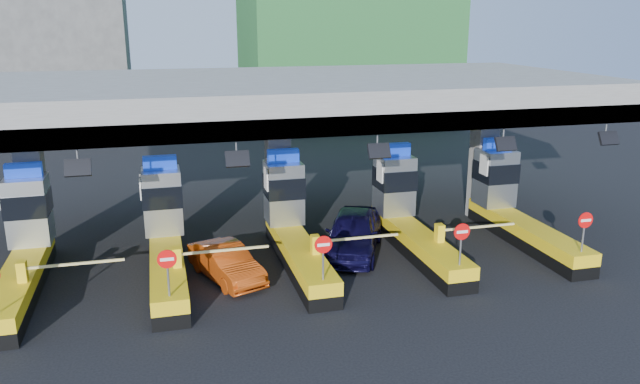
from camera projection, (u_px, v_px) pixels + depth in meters
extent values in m
plane|color=black|center=(294.00, 258.00, 25.35)|extent=(120.00, 120.00, 0.00)
cube|color=slate|center=(277.00, 95.00, 26.46)|extent=(28.00, 12.00, 1.50)
cube|color=#4C4C49|center=(309.00, 126.00, 21.26)|extent=(28.00, 0.60, 0.70)
cube|color=slate|center=(33.00, 191.00, 24.93)|extent=(1.00, 1.00, 5.50)
cube|color=slate|center=(278.00, 175.00, 27.40)|extent=(1.00, 1.00, 5.50)
cube|color=slate|center=(483.00, 162.00, 29.87)|extent=(1.00, 1.00, 5.50)
cylinder|color=slate|center=(77.00, 156.00, 19.57)|extent=(0.06, 0.06, 0.50)
cube|color=black|center=(78.00, 168.00, 19.48)|extent=(0.80, 0.38, 0.54)
cylinder|color=slate|center=(236.00, 147.00, 20.80)|extent=(0.06, 0.06, 0.50)
cube|color=black|center=(237.00, 159.00, 20.71)|extent=(0.80, 0.38, 0.54)
cylinder|color=slate|center=(377.00, 140.00, 22.04)|extent=(0.06, 0.06, 0.50)
cube|color=black|center=(379.00, 151.00, 21.95)|extent=(0.80, 0.38, 0.54)
cylinder|color=slate|center=(504.00, 134.00, 23.27)|extent=(0.06, 0.06, 0.50)
cube|color=black|center=(506.00, 144.00, 23.18)|extent=(0.80, 0.38, 0.54)
cylinder|color=slate|center=(606.00, 128.00, 24.39)|extent=(0.06, 0.06, 0.50)
cube|color=black|center=(609.00, 138.00, 24.29)|extent=(0.80, 0.38, 0.54)
cube|color=black|center=(22.00, 289.00, 21.88)|extent=(1.20, 8.00, 0.50)
cube|color=#E5B70C|center=(20.00, 275.00, 21.74)|extent=(1.20, 8.00, 0.50)
cube|color=#9EA3A8|center=(29.00, 210.00, 23.93)|extent=(1.50, 1.50, 2.60)
cube|color=black|center=(28.00, 203.00, 23.84)|extent=(1.56, 1.56, 0.90)
cube|color=#0C2DBF|center=(23.00, 170.00, 23.51)|extent=(1.30, 0.35, 0.55)
cube|color=white|center=(2.00, 196.00, 23.27)|extent=(0.06, 0.70, 0.90)
cube|color=#E5B70C|center=(22.00, 272.00, 20.55)|extent=(0.30, 0.35, 0.70)
cube|color=white|center=(75.00, 264.00, 20.93)|extent=(3.20, 0.08, 0.08)
cube|color=black|center=(168.00, 274.00, 23.11)|extent=(1.20, 8.00, 0.50)
cube|color=#E5B70C|center=(167.00, 262.00, 22.98)|extent=(1.20, 8.00, 0.50)
cube|color=#9EA3A8|center=(163.00, 201.00, 25.17)|extent=(1.50, 1.50, 2.60)
cube|color=black|center=(162.00, 194.00, 25.07)|extent=(1.56, 1.56, 0.90)
cube|color=#0C2DBF|center=(160.00, 163.00, 24.74)|extent=(1.30, 0.35, 0.55)
cube|color=white|center=(141.00, 187.00, 24.50)|extent=(0.06, 0.70, 0.90)
cylinder|color=slate|center=(168.00, 277.00, 19.39)|extent=(0.07, 0.07, 1.30)
cylinder|color=red|center=(167.00, 259.00, 19.20)|extent=(0.60, 0.04, 0.60)
cube|color=white|center=(167.00, 259.00, 19.17)|extent=(0.42, 0.02, 0.10)
cube|color=#E5B70C|center=(177.00, 257.00, 21.79)|extent=(0.30, 0.35, 0.70)
cube|color=white|center=(224.00, 250.00, 22.17)|extent=(3.20, 0.08, 0.08)
cube|color=black|center=(299.00, 261.00, 24.35)|extent=(1.20, 8.00, 0.50)
cube|color=#E5B70C|center=(299.00, 249.00, 24.21)|extent=(1.20, 8.00, 0.50)
cube|color=#9EA3A8|center=(284.00, 192.00, 26.40)|extent=(1.50, 1.50, 2.60)
cube|color=black|center=(284.00, 185.00, 26.30)|extent=(1.56, 1.56, 0.90)
cube|color=#0C2DBF|center=(283.00, 156.00, 25.98)|extent=(1.30, 0.35, 0.55)
cube|color=white|center=(266.00, 179.00, 25.74)|extent=(0.06, 0.70, 0.90)
cylinder|color=slate|center=(323.00, 261.00, 20.62)|extent=(0.07, 0.07, 1.30)
cylinder|color=red|center=(323.00, 245.00, 20.43)|extent=(0.60, 0.04, 0.60)
cube|color=white|center=(324.00, 245.00, 20.41)|extent=(0.42, 0.02, 0.10)
cube|color=#E5B70C|center=(315.00, 244.00, 23.02)|extent=(0.30, 0.35, 0.70)
cube|color=white|center=(358.00, 238.00, 23.40)|extent=(3.20, 0.08, 0.08)
cube|color=black|center=(418.00, 250.00, 25.58)|extent=(1.20, 8.00, 0.50)
cube|color=#E5B70C|center=(418.00, 238.00, 25.45)|extent=(1.20, 8.00, 0.50)
cube|color=#9EA3A8|center=(394.00, 184.00, 27.64)|extent=(1.50, 1.50, 2.60)
cube|color=black|center=(395.00, 178.00, 27.54)|extent=(1.56, 1.56, 0.90)
cube|color=#0C2DBF|center=(395.00, 150.00, 27.21)|extent=(1.30, 0.35, 0.55)
cube|color=white|center=(380.00, 172.00, 26.97)|extent=(0.06, 0.70, 0.90)
cylinder|color=slate|center=(461.00, 248.00, 21.86)|extent=(0.07, 0.07, 1.30)
cylinder|color=red|center=(462.00, 232.00, 21.67)|extent=(0.60, 0.04, 0.60)
cube|color=white|center=(462.00, 232.00, 21.64)|extent=(0.42, 0.02, 0.10)
cube|color=#E5B70C|center=(440.00, 233.00, 24.26)|extent=(0.30, 0.35, 0.70)
cube|color=white|center=(478.00, 227.00, 24.64)|extent=(3.20, 0.08, 0.08)
cube|color=black|center=(525.00, 239.00, 26.82)|extent=(1.20, 8.00, 0.50)
cube|color=#E5B70C|center=(526.00, 228.00, 26.68)|extent=(1.20, 8.00, 0.50)
cube|color=#9EA3A8|center=(495.00, 177.00, 28.87)|extent=(1.50, 1.50, 2.60)
cube|color=black|center=(496.00, 171.00, 28.77)|extent=(1.56, 1.56, 0.90)
cube|color=#0C2DBF|center=(498.00, 144.00, 28.45)|extent=(1.30, 0.35, 0.55)
cube|color=white|center=(484.00, 165.00, 28.21)|extent=(0.06, 0.70, 0.90)
cylinder|color=slate|center=(583.00, 235.00, 23.09)|extent=(0.07, 0.07, 1.30)
cylinder|color=red|center=(586.00, 220.00, 22.90)|extent=(0.60, 0.04, 0.60)
cube|color=white|center=(586.00, 220.00, 22.88)|extent=(0.42, 0.02, 0.10)
cube|color=#E5B70C|center=(552.00, 222.00, 25.49)|extent=(0.30, 0.35, 0.70)
cube|color=white|center=(587.00, 217.00, 25.87)|extent=(3.20, 0.08, 0.08)
cube|color=#4C4C49|center=(40.00, 23.00, 52.99)|extent=(14.00, 10.00, 18.00)
imported|color=black|center=(353.00, 233.00, 25.67)|extent=(4.10, 5.64, 1.79)
imported|color=#B53E0D|center=(226.00, 263.00, 23.13)|extent=(2.69, 4.25, 1.32)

